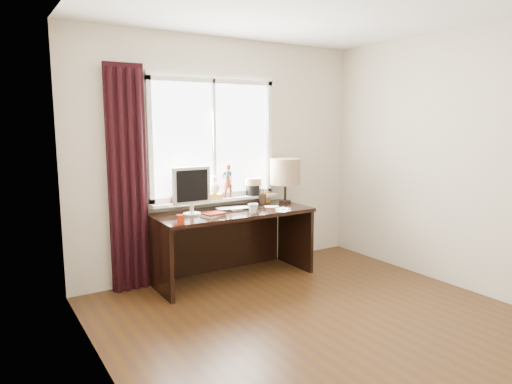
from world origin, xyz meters
TOP-DOWN VIEW (x-y plane):
  - floor at (0.00, 0.00)m, footprint 3.50×4.00m
  - wall_back at (0.00, 2.00)m, footprint 3.50×0.00m
  - wall_left at (-1.75, 0.00)m, footprint 0.00×4.00m
  - wall_right at (1.75, 0.00)m, footprint 0.00×4.00m
  - laptop at (-0.07, 1.67)m, footprint 0.40×0.30m
  - mug at (0.02, 1.41)m, footprint 0.14×0.14m
  - red_cup at (-0.82, 1.33)m, footprint 0.07×0.07m
  - window at (-0.14, 1.95)m, footprint 1.52×0.21m
  - curtain at (-1.13, 1.91)m, footprint 0.38×0.09m
  - desk at (-0.10, 1.73)m, footprint 1.70×0.70m
  - monitor at (-0.55, 1.69)m, footprint 0.40×0.18m
  - notebook_stack at (-0.40, 1.51)m, footprint 0.26×0.23m
  - brush_holder at (0.39, 1.81)m, footprint 0.09×0.09m
  - icon_frame at (0.48, 1.87)m, footprint 0.10×0.02m
  - table_lamp at (0.65, 1.73)m, footprint 0.35×0.35m
  - loose_papers at (0.39, 1.47)m, footprint 0.24×0.43m
  - desk_cables at (0.20, 1.69)m, footprint 0.36×0.30m

SIDE VIEW (x-z plane):
  - floor at x=0.00m, z-range 0.00..0.00m
  - desk at x=-0.10m, z-range 0.13..0.88m
  - loose_papers at x=0.39m, z-range 0.75..0.75m
  - desk_cables at x=0.20m, z-range 0.75..0.76m
  - laptop at x=-0.07m, z-range 0.75..0.78m
  - notebook_stack at x=-0.40m, z-range 0.75..0.78m
  - red_cup at x=-0.82m, z-range 0.75..0.84m
  - mug at x=0.02m, z-range 0.75..0.86m
  - brush_holder at x=0.39m, z-range 0.69..0.94m
  - icon_frame at x=0.48m, z-range 0.75..0.88m
  - monitor at x=-0.55m, z-range 0.78..1.27m
  - table_lamp at x=0.65m, z-range 0.85..1.37m
  - curtain at x=-1.13m, z-range -0.01..2.24m
  - wall_back at x=0.00m, z-range 0.00..2.60m
  - wall_left at x=-1.75m, z-range 0.00..2.60m
  - wall_right at x=1.75m, z-range 0.00..2.60m
  - window at x=-0.14m, z-range 0.60..2.00m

